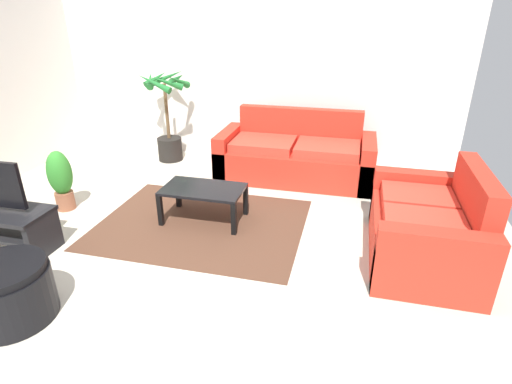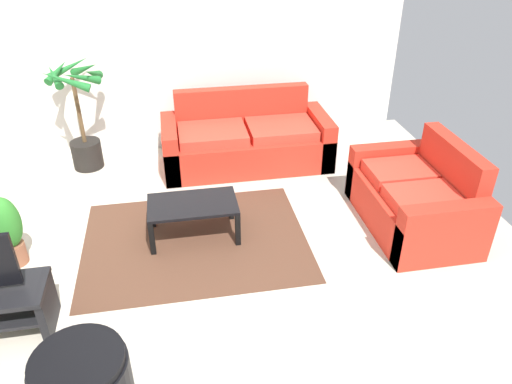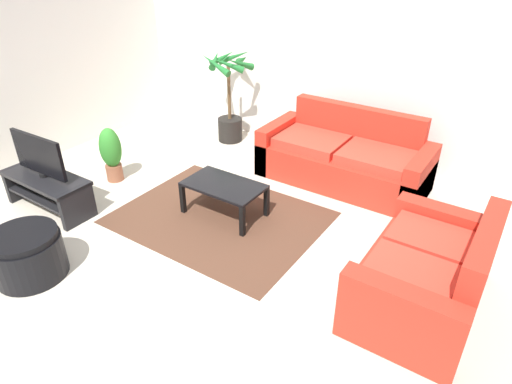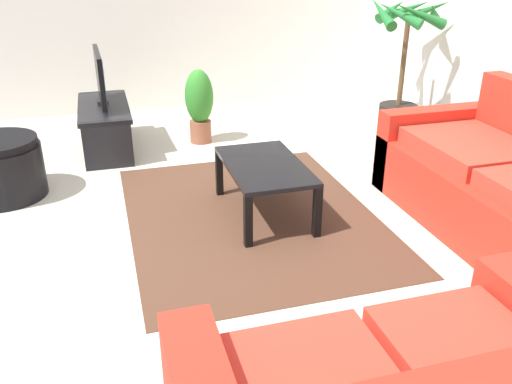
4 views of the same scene
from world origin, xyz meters
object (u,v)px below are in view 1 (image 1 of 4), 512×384
Objects in this scene: couch_main at (295,157)px; coffee_table at (203,193)px; couch_loveseat at (427,230)px; potted_plant_small at (61,178)px; ottoman at (8,292)px; potted_palm at (168,122)px.

couch_main is 2.38× the size of coffee_table.
couch_main is 1.44× the size of couch_loveseat.
potted_plant_small reaches higher than ottoman.
coffee_table is at bearing -55.06° from potted_palm.
potted_plant_small is at bearing -175.35° from coffee_table.
couch_main is at bearing 33.22° from potted_plant_small.
potted_palm reaches higher than ottoman.
ottoman reaches higher than coffee_table.
coffee_table is 1.38× the size of ottoman.
couch_main is 2.24m from couch_loveseat.
coffee_table is at bearing 64.95° from ottoman.
couch_loveseat reaches higher than coffee_table.
couch_loveseat is at bearing -48.58° from couch_main.
ottoman is (0.36, -3.56, -0.37)m from potted_palm.
coffee_table is 1.23× the size of potted_plant_small.
coffee_table is 2.13m from potted_palm.
couch_loveseat is at bearing 27.47° from ottoman.
potted_plant_small is at bearing 116.01° from ottoman.
ottoman is at bearing -116.32° from couch_main.
potted_palm reaches higher than couch_loveseat.
potted_plant_small is at bearing -146.78° from couch_main.
couch_loveseat is 3.94m from potted_plant_small.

